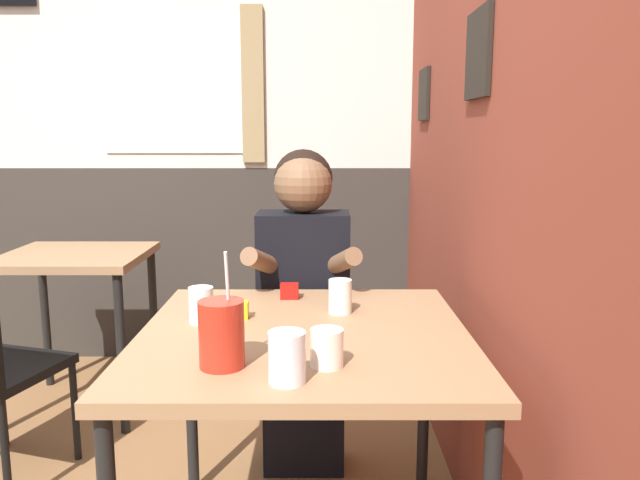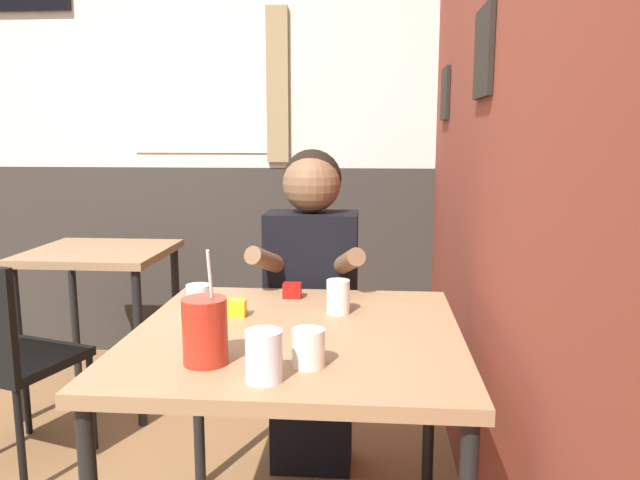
{
  "view_description": "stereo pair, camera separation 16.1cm",
  "coord_description": "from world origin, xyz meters",
  "px_view_note": "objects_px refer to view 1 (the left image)",
  "views": [
    {
      "loc": [
        0.7,
        -1.23,
        1.29
      ],
      "look_at": [
        0.7,
        0.61,
        0.97
      ],
      "focal_mm": 35.0,
      "sensor_mm": 36.0,
      "label": 1
    },
    {
      "loc": [
        0.86,
        -1.23,
        1.29
      ],
      "look_at": [
        0.7,
        0.61,
        0.97
      ],
      "focal_mm": 35.0,
      "sensor_mm": 36.0,
      "label": 2
    }
  ],
  "objects_px": {
    "background_table": "(74,276)",
    "main_table": "(302,354)",
    "person_seated": "(302,303)",
    "cocktail_pitcher": "(220,334)"
  },
  "relations": [
    {
      "from": "person_seated",
      "to": "cocktail_pitcher",
      "type": "xyz_separation_m",
      "value": [
        -0.17,
        -0.88,
        0.17
      ]
    },
    {
      "from": "person_seated",
      "to": "main_table",
      "type": "bearing_deg",
      "value": -88.38
    },
    {
      "from": "background_table",
      "to": "person_seated",
      "type": "height_order",
      "value": "person_seated"
    },
    {
      "from": "main_table",
      "to": "cocktail_pitcher",
      "type": "bearing_deg",
      "value": -124.94
    },
    {
      "from": "background_table",
      "to": "person_seated",
      "type": "xyz_separation_m",
      "value": [
        1.07,
        -0.54,
        0.02
      ]
    },
    {
      "from": "main_table",
      "to": "cocktail_pitcher",
      "type": "height_order",
      "value": "cocktail_pitcher"
    },
    {
      "from": "cocktail_pitcher",
      "to": "main_table",
      "type": "bearing_deg",
      "value": 55.06
    },
    {
      "from": "main_table",
      "to": "background_table",
      "type": "bearing_deg",
      "value": 133.27
    },
    {
      "from": "background_table",
      "to": "main_table",
      "type": "bearing_deg",
      "value": -46.73
    },
    {
      "from": "main_table",
      "to": "person_seated",
      "type": "bearing_deg",
      "value": 91.62
    }
  ]
}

